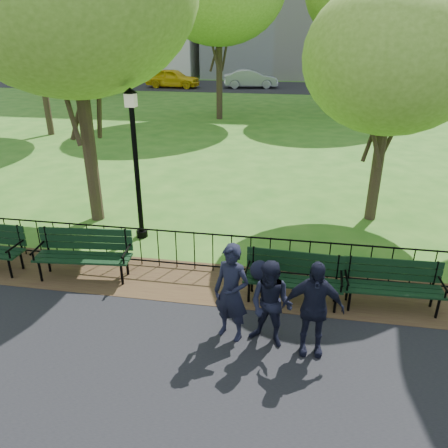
% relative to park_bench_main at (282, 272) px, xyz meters
% --- Properties ---
extents(ground, '(120.00, 120.00, 0.00)m').
position_rel_park_bench_main_xyz_m(ground, '(-0.49, -1.16, -0.62)').
color(ground, '#2D681B').
extents(dirt_strip, '(60.00, 1.60, 0.01)m').
position_rel_park_bench_main_xyz_m(dirt_strip, '(-0.49, 0.34, -0.61)').
color(dirt_strip, '#372016').
rests_on(dirt_strip, ground).
extents(far_street, '(70.00, 9.00, 0.01)m').
position_rel_park_bench_main_xyz_m(far_street, '(-0.49, 33.84, -0.62)').
color(far_street, black).
rests_on(far_street, ground).
extents(iron_fence, '(24.06, 0.06, 1.00)m').
position_rel_park_bench_main_xyz_m(iron_fence, '(-0.49, 0.84, -0.12)').
color(iron_fence, black).
rests_on(iron_fence, ground).
extents(park_bench_main, '(1.86, 0.66, 1.04)m').
position_rel_park_bench_main_xyz_m(park_bench_main, '(0.00, 0.00, 0.00)').
color(park_bench_main, black).
rests_on(park_bench_main, ground).
extents(park_bench_left_a, '(2.01, 0.79, 1.11)m').
position_rel_park_bench_main_xyz_m(park_bench_left_a, '(-4.07, 0.22, 0.01)').
color(park_bench_left_a, black).
rests_on(park_bench_left_a, ground).
extents(park_bench_right_a, '(1.78, 0.60, 1.00)m').
position_rel_park_bench_main_xyz_m(park_bench_right_a, '(2.01, 0.14, -0.05)').
color(park_bench_right_a, black).
rests_on(park_bench_right_a, ground).
extents(lamppost, '(0.32, 0.32, 3.61)m').
position_rel_park_bench_main_xyz_m(lamppost, '(-3.58, 2.23, 1.34)').
color(lamppost, black).
rests_on(lamppost, ground).
extents(tree_near_e, '(4.29, 4.29, 5.98)m').
position_rel_park_bench_main_xyz_m(tree_near_e, '(2.21, 4.41, 3.52)').
color(tree_near_e, '#2D2116').
rests_on(tree_near_e, ground).
extents(tree_far_w, '(6.13, 6.13, 8.54)m').
position_rel_park_bench_main_xyz_m(tree_far_w, '(-16.02, 26.65, 5.30)').
color(tree_far_w, '#2D2116').
rests_on(tree_far_w, ground).
extents(person_left, '(0.73, 0.60, 1.70)m').
position_rel_park_bench_main_xyz_m(person_left, '(-0.77, -1.23, 0.24)').
color(person_left, black).
rests_on(person_left, asphalt_path).
extents(person_mid, '(0.81, 0.58, 1.50)m').
position_rel_park_bench_main_xyz_m(person_mid, '(-0.12, -1.32, 0.14)').
color(person_mid, black).
rests_on(person_mid, asphalt_path).
extents(person_right, '(0.97, 0.44, 1.63)m').
position_rel_park_bench_main_xyz_m(person_right, '(0.53, -1.39, 0.20)').
color(person_right, black).
rests_on(person_right, asphalt_path).
extents(taxi, '(4.87, 2.20, 1.62)m').
position_rel_park_bench_main_xyz_m(taxi, '(-11.27, 31.97, 0.20)').
color(taxi, yellow).
rests_on(taxi, far_street).
extents(sedan_silver, '(4.94, 2.47, 1.55)m').
position_rel_park_bench_main_xyz_m(sedan_silver, '(-4.44, 32.89, 0.16)').
color(sedan_silver, '#A6A9AE').
rests_on(sedan_silver, far_street).
extents(sedan_dark, '(5.58, 3.15, 1.52)m').
position_rel_park_bench_main_xyz_m(sedan_dark, '(11.26, 32.37, 0.15)').
color(sedan_dark, black).
rests_on(sedan_dark, far_street).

